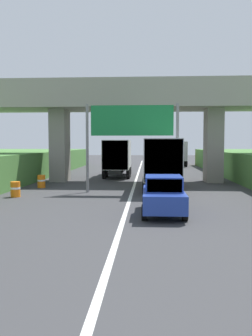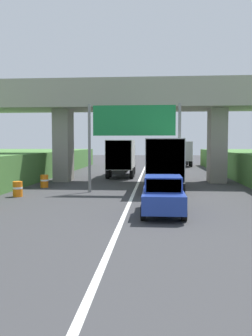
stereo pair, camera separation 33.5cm
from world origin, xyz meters
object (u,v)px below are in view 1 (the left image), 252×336
construction_barrel_3 (15,189)px  construction_barrel_4 (41,181)px  overhead_highway_sign (132,127)px  car_blue (163,195)px  truck_orange (177,152)px  truck_yellow (161,162)px  truck_black (118,156)px  construction_barrel_5 (55,176)px

construction_barrel_3 → construction_barrel_4: 4.53m
overhead_highway_sign → car_blue: size_ratio=1.43×
truck_orange → car_blue: bearing=-95.5°
truck_yellow → construction_barrel_3: bearing=-157.7°
truck_black → construction_barrel_5: truck_black is taller
construction_barrel_4 → truck_yellow: bearing=-6.6°
truck_yellow → car_blue: bearing=-91.5°
overhead_highway_sign → construction_barrel_3: 8.02m
overhead_highway_sign → truck_orange: bearing=79.8°
truck_yellow → car_blue: (-0.22, -8.33, -1.08)m
truck_black → overhead_highway_sign: bearing=-80.9°
car_blue → construction_barrel_5: 16.21m
construction_barrel_3 → truck_black: bearing=70.0°
truck_orange → truck_yellow: bearing=-96.8°
truck_orange → construction_barrel_3: bearing=-111.1°
truck_black → construction_barrel_5: 6.83m
car_blue → construction_barrel_5: (-8.42, 13.84, -0.40)m
construction_barrel_4 → construction_barrel_5: (-0.19, 4.53, 0.00)m
truck_orange → construction_barrel_3: size_ratio=8.11×
truck_black → construction_barrel_3: 14.49m
truck_yellow → construction_barrel_5: size_ratio=8.11×
truck_black → truck_orange: same height
car_blue → construction_barrel_3: car_blue is taller
overhead_highway_sign → construction_barrel_4: (-6.55, 2.27, -3.73)m
truck_black → construction_barrel_3: size_ratio=8.11×
construction_barrel_4 → truck_black: bearing=62.3°
truck_yellow → construction_barrel_5: 10.36m
overhead_highway_sign → truck_yellow: (1.90, 1.29, -2.25)m
car_blue → truck_yellow: bearing=88.5°
truck_black → construction_barrel_3: bearing=-110.0°
overhead_highway_sign → truck_orange: size_ratio=0.81×
truck_yellow → construction_barrel_4: 8.63m
construction_barrel_4 → construction_barrel_5: size_ratio=1.00×
car_blue → construction_barrel_5: bearing=121.3°
overhead_highway_sign → construction_barrel_4: 7.87m
truck_orange → construction_barrel_3: (-11.86, -30.68, -1.47)m
truck_black → truck_orange: 18.49m
overhead_highway_sign → construction_barrel_3: size_ratio=6.53×
truck_yellow → construction_barrel_4: truck_yellow is taller
construction_barrel_3 → truck_yellow: bearing=22.3°
truck_black → construction_barrel_4: (-4.74, -9.01, -1.47)m
construction_barrel_4 → construction_barrel_5: 4.53m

